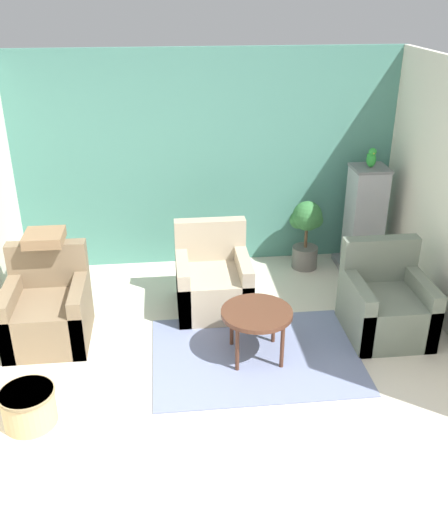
{
  "coord_description": "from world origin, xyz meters",
  "views": [
    {
      "loc": [
        -0.5,
        -2.82,
        3.04
      ],
      "look_at": [
        0.0,
        1.69,
        0.85
      ],
      "focal_mm": 40.0,
      "sensor_mm": 36.0,
      "label": 1
    }
  ],
  "objects_px": {
    "armchair_right": "(385,306)",
    "birdcage": "(364,221)",
    "armchair_middle": "(213,283)",
    "wicker_basket": "(29,406)",
    "parrot": "(371,158)",
    "potted_plant": "(306,229)",
    "armchair_left": "(48,312)",
    "coffee_table": "(257,316)"
  },
  "relations": [
    {
      "from": "wicker_basket",
      "to": "armchair_right",
      "type": "bearing_deg",
      "value": 16.45
    },
    {
      "from": "armchair_middle",
      "to": "wicker_basket",
      "type": "relative_size",
      "value": 2.08
    },
    {
      "from": "armchair_left",
      "to": "armchair_middle",
      "type": "xyz_separation_m",
      "value": [
        1.57,
        0.39,
        0.0
      ]
    },
    {
      "from": "armchair_right",
      "to": "birdcage",
      "type": "bearing_deg",
      "value": 80.5
    },
    {
      "from": "parrot",
      "to": "armchair_left",
      "type": "bearing_deg",
      "value": -161.44
    },
    {
      "from": "birdcage",
      "to": "armchair_middle",
      "type": "bearing_deg",
      "value": -157.83
    },
    {
      "from": "coffee_table",
      "to": "potted_plant",
      "type": "distance_m",
      "value": 1.9
    },
    {
      "from": "birdcage",
      "to": "parrot",
      "type": "xyz_separation_m",
      "value": [
        0.0,
        0.0,
        0.74
      ]
    },
    {
      "from": "armchair_right",
      "to": "potted_plant",
      "type": "bearing_deg",
      "value": 106.39
    },
    {
      "from": "armchair_right",
      "to": "potted_plant",
      "type": "xyz_separation_m",
      "value": [
        -0.42,
        1.44,
        0.2
      ]
    },
    {
      "from": "armchair_middle",
      "to": "parrot",
      "type": "distance_m",
      "value": 2.21
    },
    {
      "from": "potted_plant",
      "to": "birdcage",
      "type": "bearing_deg",
      "value": -5.99
    },
    {
      "from": "parrot",
      "to": "potted_plant",
      "type": "height_order",
      "value": "parrot"
    },
    {
      "from": "armchair_left",
      "to": "armchair_right",
      "type": "xyz_separation_m",
      "value": [
        3.14,
        -0.24,
        0.0
      ]
    },
    {
      "from": "coffee_table",
      "to": "birdcage",
      "type": "distance_m",
      "value": 2.22
    },
    {
      "from": "coffee_table",
      "to": "armchair_middle",
      "type": "height_order",
      "value": "armchair_middle"
    },
    {
      "from": "armchair_middle",
      "to": "parrot",
      "type": "relative_size",
      "value": 3.94
    },
    {
      "from": "parrot",
      "to": "potted_plant",
      "type": "relative_size",
      "value": 0.27
    },
    {
      "from": "armchair_left",
      "to": "armchair_middle",
      "type": "height_order",
      "value": "same"
    },
    {
      "from": "wicker_basket",
      "to": "birdcage",
      "type": "bearing_deg",
      "value": 34.39
    },
    {
      "from": "potted_plant",
      "to": "armchair_middle",
      "type": "bearing_deg",
      "value": -145.11
    },
    {
      "from": "armchair_middle",
      "to": "potted_plant",
      "type": "relative_size",
      "value": 1.06
    },
    {
      "from": "coffee_table",
      "to": "birdcage",
      "type": "xyz_separation_m",
      "value": [
        1.5,
        1.63,
        0.16
      ]
    },
    {
      "from": "armchair_right",
      "to": "birdcage",
      "type": "distance_m",
      "value": 1.42
    },
    {
      "from": "armchair_right",
      "to": "parrot",
      "type": "relative_size",
      "value": 3.94
    },
    {
      "from": "armchair_left",
      "to": "birdcage",
      "type": "relative_size",
      "value": 0.71
    },
    {
      "from": "potted_plant",
      "to": "armchair_right",
      "type": "bearing_deg",
      "value": -73.61
    },
    {
      "from": "coffee_table",
      "to": "potted_plant",
      "type": "xyz_separation_m",
      "value": [
        0.85,
        1.7,
        0.06
      ]
    },
    {
      "from": "coffee_table",
      "to": "birdcage",
      "type": "bearing_deg",
      "value": 47.35
    },
    {
      "from": "birdcage",
      "to": "wicker_basket",
      "type": "relative_size",
      "value": 2.93
    },
    {
      "from": "armchair_left",
      "to": "wicker_basket",
      "type": "bearing_deg",
      "value": -88.65
    },
    {
      "from": "armchair_right",
      "to": "birdcage",
      "type": "height_order",
      "value": "birdcage"
    },
    {
      "from": "armchair_right",
      "to": "wicker_basket",
      "type": "relative_size",
      "value": 2.08
    },
    {
      "from": "armchair_middle",
      "to": "wicker_basket",
      "type": "xyz_separation_m",
      "value": [
        -1.54,
        -1.55,
        -0.13
      ]
    },
    {
      "from": "armchair_right",
      "to": "armchair_left",
      "type": "bearing_deg",
      "value": 175.65
    },
    {
      "from": "armchair_middle",
      "to": "potted_plant",
      "type": "xyz_separation_m",
      "value": [
        1.15,
        0.8,
        0.2
      ]
    },
    {
      "from": "coffee_table",
      "to": "birdcage",
      "type": "relative_size",
      "value": 0.51
    },
    {
      "from": "potted_plant",
      "to": "armchair_left",
      "type": "bearing_deg",
      "value": -156.22
    },
    {
      "from": "armchair_left",
      "to": "armchair_right",
      "type": "bearing_deg",
      "value": -4.35
    },
    {
      "from": "parrot",
      "to": "potted_plant",
      "type": "distance_m",
      "value": 1.06
    },
    {
      "from": "birdcage",
      "to": "parrot",
      "type": "height_order",
      "value": "parrot"
    },
    {
      "from": "armchair_left",
      "to": "wicker_basket",
      "type": "distance_m",
      "value": 1.17
    }
  ]
}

